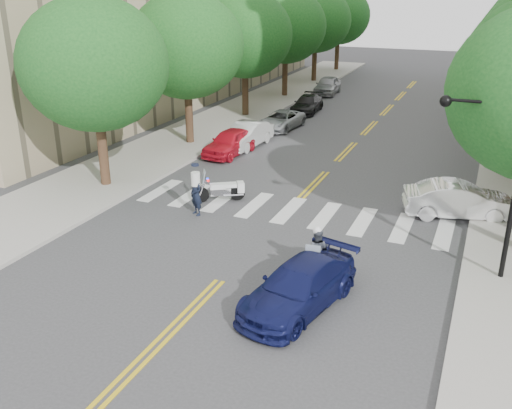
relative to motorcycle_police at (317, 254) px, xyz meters
The scene contains 19 objects.
ground 3.21m from the motorcycle_police, 149.86° to the right, with size 140.00×140.00×0.00m, color #38383A.
sidewalk_left 23.81m from the motorcycle_police, 120.83° to the left, with size 5.00×60.00×0.15m, color #9E9991.
tree_l_0 13.22m from the motorcycle_police, 158.90° to the left, with size 6.40×6.40×8.45m.
tree_l_1 17.60m from the motorcycle_police, 132.75° to the left, with size 6.40×6.40×8.45m.
tree_l_2 23.93m from the motorcycle_police, 119.36° to the left, with size 6.40×6.40×8.45m.
tree_l_3 31.04m from the motorcycle_police, 112.01° to the left, with size 6.40×6.40×8.45m.
tree_l_4 38.50m from the motorcycle_police, 107.51° to the left, with size 6.40×6.40×8.45m.
tree_l_5 46.15m from the motorcycle_police, 104.50° to the left, with size 6.40×6.40×8.45m.
traffic_signal_pole 6.14m from the motorcycle_police, 21.04° to the left, with size 2.82×0.42×6.00m.
motorcycle_police is the anchor object (origin of this frame).
motorcycle_parked 7.51m from the motorcycle_police, 139.12° to the left, with size 1.98×1.43×1.43m.
officer_standing 6.75m from the motorcycle_police, 152.97° to the left, with size 0.63×0.42×1.73m, color black.
convertible 7.91m from the motorcycle_police, 61.25° to the left, with size 1.51×4.33×1.43m, color white.
sedan_blue 2.07m from the motorcycle_police, 87.25° to the right, with size 1.86×4.57×1.33m, color #111648.
parked_car_a 14.21m from the motorcycle_police, 126.42° to the left, with size 1.65×4.09×1.39m, color red.
parked_car_b 15.55m from the motorcycle_police, 122.01° to the left, with size 1.48×4.25×1.40m, color silver.
parked_car_c 19.60m from the motorcycle_police, 113.76° to the left, with size 1.91×4.15×1.15m, color #929598.
parked_car_d 24.64m from the motorcycle_police, 108.69° to the left, with size 1.70×4.17×1.21m, color black.
parked_car_e 32.08m from the motorcycle_police, 105.51° to the left, with size 1.73×4.30×1.47m, color #97979C.
Camera 1 is at (7.23, -14.26, 8.87)m, focal length 40.00 mm.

